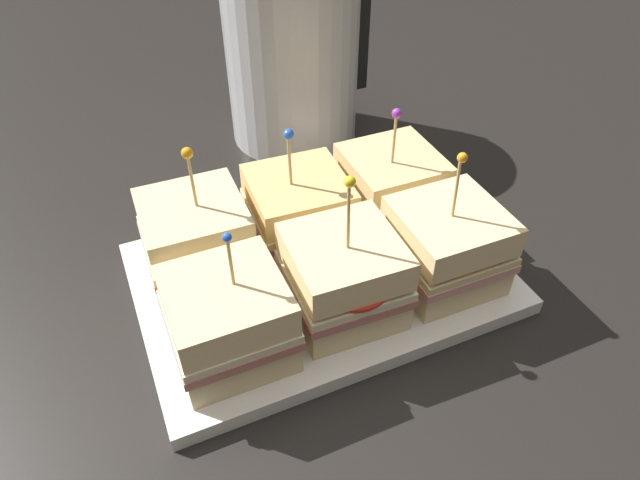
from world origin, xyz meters
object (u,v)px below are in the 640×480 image
Objects in this scene: serving_platter at (320,277)px; sandwich_front_right at (446,246)px; sandwich_back_center at (298,211)px; sandwich_back_right at (391,186)px; kettle_steel at (293,58)px; sandwich_front_center at (346,276)px; sandwich_front_left at (228,319)px; sandwich_back_left at (197,239)px.

sandwich_front_right is (0.12, -0.06, 0.05)m from serving_platter.
sandwich_back_center is 0.12m from sandwich_back_right.
sandwich_front_right is 1.06× the size of sandwich_back_right.
kettle_steel is at bearing 94.72° from sandwich_back_right.
sandwich_back_right is (0.12, -0.00, -0.00)m from sandwich_back_center.
sandwich_front_center reaches higher than serving_platter.
sandwich_back_center is 0.99× the size of sandwich_back_right.
sandwich_front_center is 0.39m from kettle_steel.
sandwich_front_center is at bearing 2.19° from sandwich_front_left.
kettle_steel is at bearing 72.96° from serving_platter.
sandwich_back_left is 1.03× the size of sandwich_back_right.
kettle_steel reaches higher than sandwich_back_left.
sandwich_front_left is 0.94× the size of sandwich_back_right.
sandwich_back_right is at bearing -0.19° from sandwich_back_center.
sandwich_back_center is at bearing 91.89° from sandwich_front_center.
kettle_steel reaches higher than sandwich_back_center.
kettle_steel is at bearing 75.89° from sandwich_front_center.
sandwich_back_right is at bearing -85.28° from kettle_steel.
serving_platter is at bearing -25.77° from sandwich_back_left.
sandwich_front_left is at bearing -119.77° from kettle_steel.
sandwich_back_left is at bearing 89.26° from sandwich_front_left.
sandwich_back_right reaches higher than sandwich_front_left.
sandwich_front_center is 0.64× the size of kettle_steel.
sandwich_back_left reaches higher than sandwich_front_left.
sandwich_front_right is 0.38m from kettle_steel.
kettle_steel is at bearing 69.12° from sandwich_back_center.
sandwich_front_right is (0.24, 0.00, 0.00)m from sandwich_front_left.
sandwich_front_left is at bearing -179.41° from sandwich_front_right.
kettle_steel is (0.22, 0.38, 0.06)m from sandwich_front_left.
sandwich_back_right is at bearing 26.55° from serving_platter.
sandwich_back_left is at bearing -179.53° from sandwich_back_right.
sandwich_back_right is at bearing 0.47° from sandwich_back_left.
sandwich_front_center is 0.17m from sandwich_back_left.
sandwich_front_center reaches higher than sandwich_front_left.
sandwich_front_right is 0.27m from sandwich_back_left.
sandwich_back_left is 0.12m from sandwich_back_center.
sandwich_front_right reaches higher than sandwich_back_left.
sandwich_back_left is (0.00, 0.12, 0.00)m from sandwich_front_left.
sandwich_back_right is 0.27m from kettle_steel.
kettle_steel reaches higher than sandwich_front_right.
sandwich_back_left is 0.59× the size of kettle_steel.
sandwich_back_center reaches higher than serving_platter.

